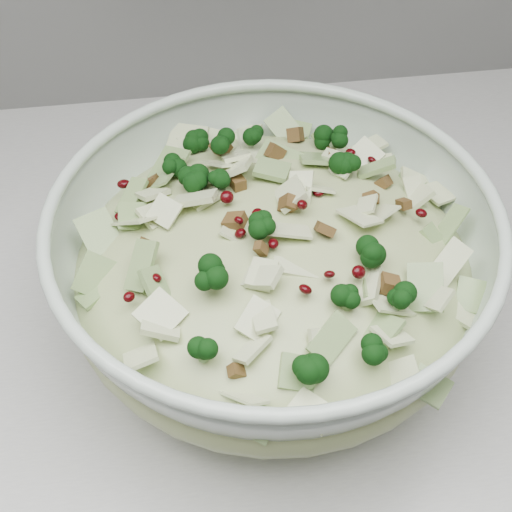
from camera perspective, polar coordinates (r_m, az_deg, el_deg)
The scene contains 2 objects.
mixing_bowl at distance 0.59m, azimuth 1.33°, elevation -1.15°, with size 0.46×0.46×0.14m.
salad at distance 0.58m, azimuth 1.37°, elevation 0.39°, with size 0.45×0.45×0.14m.
Camera 1 is at (-0.68, 1.22, 1.42)m, focal length 50.00 mm.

